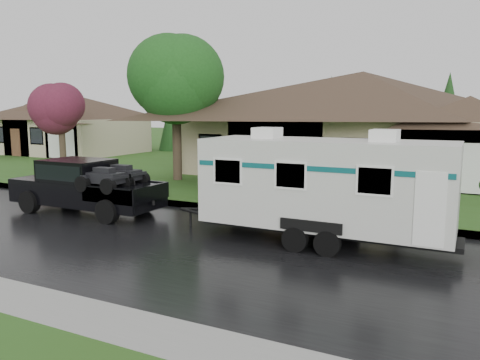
# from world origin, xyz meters

# --- Properties ---
(ground) EXTENTS (140.00, 140.00, 0.00)m
(ground) POSITION_xyz_m (0.00, 0.00, 0.00)
(ground) COLOR #2E541A
(ground) RESTS_ON ground
(road) EXTENTS (140.00, 8.00, 0.01)m
(road) POSITION_xyz_m (0.00, -2.00, 0.01)
(road) COLOR black
(road) RESTS_ON ground
(curb) EXTENTS (140.00, 0.50, 0.15)m
(curb) POSITION_xyz_m (0.00, 2.25, 0.07)
(curb) COLOR gray
(curb) RESTS_ON ground
(lawn) EXTENTS (140.00, 26.00, 0.15)m
(lawn) POSITION_xyz_m (0.00, 15.00, 0.07)
(lawn) COLOR #2E541A
(lawn) RESTS_ON ground
(house_main) EXTENTS (19.44, 10.80, 6.90)m
(house_main) POSITION_xyz_m (2.29, 13.84, 3.59)
(house_main) COLOR #9C8B69
(house_main) RESTS_ON lawn
(house_far) EXTENTS (10.80, 8.64, 5.80)m
(house_far) POSITION_xyz_m (-21.78, 15.85, 2.97)
(house_far) COLOR tan
(house_far) RESTS_ON lawn
(tree_left_green) EXTENTS (4.21, 4.21, 6.97)m
(tree_left_green) POSITION_xyz_m (-5.70, 7.19, 4.99)
(tree_left_green) COLOR #382B1E
(tree_left_green) RESTS_ON lawn
(tree_red) EXTENTS (3.06, 3.06, 5.06)m
(tree_red) POSITION_xyz_m (-14.03, 7.53, 3.66)
(tree_red) COLOR #382B1E
(tree_red) RESTS_ON lawn
(shrub_row) EXTENTS (13.60, 1.00, 1.00)m
(shrub_row) POSITION_xyz_m (2.00, 9.30, 0.65)
(shrub_row) COLOR #143814
(shrub_row) RESTS_ON lawn
(pickup_truck) EXTENTS (5.70, 2.17, 1.90)m
(pickup_truck) POSITION_xyz_m (-4.70, -0.22, 1.02)
(pickup_truck) COLOR black
(pickup_truck) RESTS_ON ground
(travel_trailer) EXTENTS (7.03, 2.47, 3.15)m
(travel_trailer) POSITION_xyz_m (4.10, -0.22, 1.67)
(travel_trailer) COLOR silver
(travel_trailer) RESTS_ON ground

